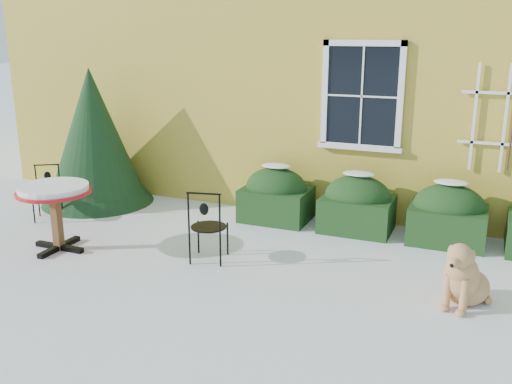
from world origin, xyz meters
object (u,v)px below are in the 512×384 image
at_px(patio_chair_near, 208,226).
at_px(bistro_table, 54,196).
at_px(dog, 463,279).
at_px(evergreen_shrub, 95,150).
at_px(patio_chair_far, 47,193).

bearing_deg(patio_chair_near, bistro_table, -0.59).
height_order(patio_chair_near, dog, patio_chair_near).
distance_m(evergreen_shrub, patio_chair_near, 3.47).
xyz_separation_m(bistro_table, dog, (5.24, 0.37, -0.45)).
relative_size(evergreen_shrub, patio_chair_far, 2.71).
bearing_deg(evergreen_shrub, patio_chair_far, -97.79).
xyz_separation_m(evergreen_shrub, patio_chair_far, (-0.15, -1.06, -0.51)).
height_order(bistro_table, patio_chair_far, bistro_table).
relative_size(bistro_table, patio_chair_far, 1.15).
relative_size(evergreen_shrub, dog, 2.77).
bearing_deg(bistro_table, dog, 4.03).
bearing_deg(patio_chair_far, bistro_table, -73.68).
height_order(evergreen_shrub, dog, evergreen_shrub).
distance_m(patio_chair_near, patio_chair_far, 3.23).
bearing_deg(patio_chair_near, evergreen_shrub, -40.82).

